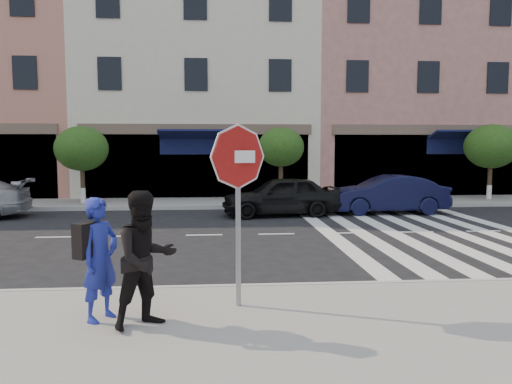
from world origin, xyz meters
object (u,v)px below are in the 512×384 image
at_px(photographer, 100,259).
at_px(walker, 146,259).
at_px(stop_sign, 238,175).
at_px(car_far_right, 387,194).
at_px(car_far_mid, 281,196).

xyz_separation_m(photographer, walker, (0.64, -0.30, 0.06)).
relative_size(stop_sign, photographer, 1.60).
height_order(walker, car_far_right, walker).
xyz_separation_m(walker, car_far_mid, (3.14, 10.87, -0.33)).
bearing_deg(photographer, car_far_mid, 12.00).
bearing_deg(car_far_right, stop_sign, -29.27).
bearing_deg(car_far_mid, car_far_right, 87.95).
distance_m(photographer, car_far_mid, 11.23).
relative_size(walker, car_far_right, 0.42).
relative_size(photographer, car_far_mid, 0.40).
relative_size(car_far_mid, car_far_right, 0.97).
relative_size(stop_sign, car_far_mid, 0.64).
bearing_deg(stop_sign, car_far_mid, 69.32).
xyz_separation_m(photographer, car_far_mid, (3.78, 10.57, -0.28)).
bearing_deg(walker, car_far_mid, 39.34).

